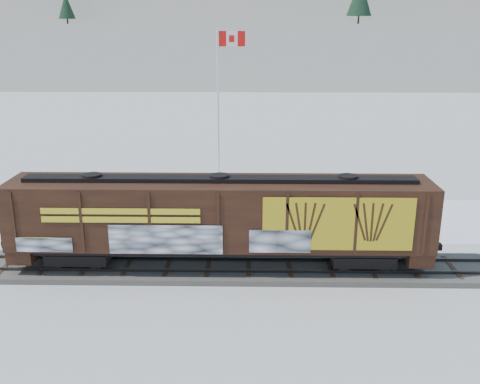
{
  "coord_description": "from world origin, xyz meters",
  "views": [
    {
      "loc": [
        0.0,
        -24.13,
        11.6
      ],
      "look_at": [
        -0.48,
        3.0,
        3.17
      ],
      "focal_mm": 40.0,
      "sensor_mm": 36.0,
      "label": 1
    }
  ],
  "objects_px": {
    "car_silver": "(204,208)",
    "flagpole": "(220,136)",
    "car_white": "(174,203)",
    "hopper_railcar": "(220,216)",
    "car_dark": "(338,214)"
  },
  "relations": [
    {
      "from": "flagpole",
      "to": "car_dark",
      "type": "distance_m",
      "value": 10.19
    },
    {
      "from": "car_white",
      "to": "car_silver",
      "type": "bearing_deg",
      "value": -106.33
    },
    {
      "from": "hopper_railcar",
      "to": "car_dark",
      "type": "xyz_separation_m",
      "value": [
        6.82,
        6.8,
        -2.26
      ]
    },
    {
      "from": "flagpole",
      "to": "car_white",
      "type": "relative_size",
      "value": 2.39
    },
    {
      "from": "flagpole",
      "to": "car_dark",
      "type": "relative_size",
      "value": 2.74
    },
    {
      "from": "flagpole",
      "to": "car_dark",
      "type": "bearing_deg",
      "value": -38.27
    },
    {
      "from": "car_white",
      "to": "car_dark",
      "type": "bearing_deg",
      "value": -94.77
    },
    {
      "from": "flagpole",
      "to": "car_silver",
      "type": "bearing_deg",
      "value": -98.09
    },
    {
      "from": "hopper_railcar",
      "to": "car_silver",
      "type": "xyz_separation_m",
      "value": [
        -1.42,
        7.39,
        -2.18
      ]
    },
    {
      "from": "car_silver",
      "to": "flagpole",
      "type": "bearing_deg",
      "value": 11.11
    },
    {
      "from": "hopper_railcar",
      "to": "car_silver",
      "type": "height_order",
      "value": "hopper_railcar"
    },
    {
      "from": "car_white",
      "to": "car_dark",
      "type": "height_order",
      "value": "car_white"
    },
    {
      "from": "flagpole",
      "to": "car_white",
      "type": "distance_m",
      "value": 6.39
    },
    {
      "from": "hopper_railcar",
      "to": "flagpole",
      "type": "height_order",
      "value": "flagpole"
    },
    {
      "from": "car_silver",
      "to": "car_white",
      "type": "distance_m",
      "value": 2.1
    }
  ]
}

